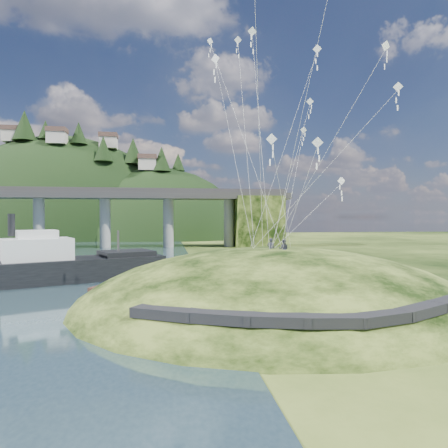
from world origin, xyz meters
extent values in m
plane|color=black|center=(0.00, 0.00, 0.00)|extent=(320.00, 320.00, 0.00)
ellipsoid|color=black|center=(8.00, 2.00, -1.50)|extent=(36.00, 32.00, 13.00)
cube|color=black|center=(-1.50, -8.00, 2.03)|extent=(4.32, 3.62, 0.71)
cube|color=black|center=(1.50, -9.65, 2.09)|extent=(4.10, 2.97, 0.61)
cube|color=black|center=(4.50, -10.65, 2.08)|extent=(3.85, 2.37, 0.62)
cube|color=black|center=(7.50, -11.10, 2.04)|extent=(3.62, 1.83, 0.66)
cube|color=black|center=(10.50, -10.90, 2.05)|extent=(3.82, 2.27, 0.68)
cube|color=black|center=(13.50, -9.95, 2.14)|extent=(4.11, 2.97, 0.71)
cube|color=black|center=(16.50, -8.40, 2.16)|extent=(4.26, 3.43, 0.66)
cylinder|color=gray|center=(-32.00, 70.00, 6.50)|extent=(2.60, 2.60, 13.00)
cylinder|color=gray|center=(-16.50, 70.00, 6.50)|extent=(2.60, 2.60, 13.00)
cylinder|color=gray|center=(-1.00, 70.00, 6.50)|extent=(2.60, 2.60, 13.00)
cylinder|color=gray|center=(14.50, 70.00, 6.50)|extent=(2.60, 2.60, 13.00)
cube|color=black|center=(22.00, 70.00, 6.50)|extent=(12.00, 11.00, 13.00)
ellipsoid|color=black|center=(-40.00, 126.00, -6.00)|extent=(96.00, 68.00, 88.00)
ellipsoid|color=black|center=(-5.00, 118.00, -10.00)|extent=(76.00, 56.00, 72.00)
cone|color=black|center=(-49.87, 114.63, 39.23)|extent=(8.01, 8.01, 10.54)
cone|color=black|center=(-42.87, 114.06, 37.88)|extent=(4.97, 4.97, 6.54)
cone|color=black|center=(-31.40, 112.04, 36.68)|extent=(5.83, 5.83, 7.67)
cone|color=black|center=(-22.45, 107.08, 30.58)|extent=(6.47, 6.47, 8.51)
cone|color=black|center=(-13.22, 113.99, 31.23)|extent=(7.13, 7.13, 9.38)
cone|color=black|center=(-3.12, 109.03, 27.87)|extent=(6.56, 6.56, 8.63)
cone|color=black|center=(2.77, 114.63, 27.68)|extent=(4.88, 4.88, 6.42)
cube|color=beige|center=(-55.00, 118.00, 35.99)|extent=(6.00, 5.00, 4.00)
cube|color=#51372E|center=(-55.00, 118.00, 38.69)|extent=(6.40, 5.40, 1.60)
cube|color=beige|center=(-38.00, 110.00, 34.28)|extent=(6.00, 5.00, 4.00)
cube|color=#51372E|center=(-38.00, 110.00, 36.98)|extent=(6.40, 5.40, 1.60)
cube|color=beige|center=(-22.00, 116.00, 34.18)|extent=(6.00, 5.00, 4.00)
cube|color=#51372E|center=(-22.00, 116.00, 36.88)|extent=(6.40, 5.40, 1.60)
cube|color=beige|center=(-8.00, 110.00, 25.88)|extent=(6.00, 5.00, 4.00)
cube|color=#51372E|center=(-8.00, 110.00, 28.58)|extent=(6.40, 5.40, 1.60)
cube|color=black|center=(-13.28, 17.85, 1.36)|extent=(23.55, 15.00, 2.72)
cube|color=silver|center=(-16.15, 16.59, 3.76)|extent=(8.54, 7.15, 2.92)
cube|color=silver|center=(-16.15, 16.59, 5.53)|extent=(5.09, 4.55, 1.25)
cube|color=black|center=(-6.59, 20.80, 3.03)|extent=(7.84, 7.31, 0.63)
cylinder|color=black|center=(-18.54, 15.54, 6.79)|extent=(0.73, 0.73, 2.51)
cylinder|color=#2D2B2B|center=(-7.55, 20.38, 4.39)|extent=(0.25, 0.25, 3.13)
cube|color=#331B14|center=(-2.38, 7.36, 0.45)|extent=(13.69, 7.65, 0.35)
cylinder|color=#331B14|center=(-7.87, 9.78, 0.20)|extent=(0.30, 0.30, 1.00)
cylinder|color=#331B14|center=(-5.13, 8.57, 0.20)|extent=(0.30, 0.30, 1.00)
cylinder|color=#331B14|center=(-2.38, 7.36, 0.20)|extent=(0.30, 0.30, 1.00)
cylinder|color=#331B14|center=(0.36, 6.16, 0.20)|extent=(0.30, 0.30, 1.00)
cylinder|color=#331B14|center=(3.10, 4.95, 0.20)|extent=(0.30, 0.30, 1.00)
imported|color=#242430|center=(7.39, 1.43, 5.85)|extent=(0.69, 0.51, 1.72)
imported|color=#242430|center=(8.31, 0.69, 5.79)|extent=(0.97, 0.88, 1.63)
cube|color=white|center=(15.59, -4.13, 17.33)|extent=(0.68, 0.29, 0.70)
cube|color=white|center=(15.59, -4.13, 16.83)|extent=(0.09, 0.03, 0.41)
cube|color=white|center=(15.59, -4.13, 16.32)|extent=(0.09, 0.03, 0.41)
cube|color=white|center=(15.59, -4.13, 15.82)|extent=(0.09, 0.03, 0.41)
cube|color=white|center=(6.13, 3.22, 24.15)|extent=(0.80, 0.24, 0.79)
cube|color=white|center=(6.13, 3.22, 23.58)|extent=(0.10, 0.05, 0.46)
cube|color=white|center=(6.13, 3.22, 23.01)|extent=(0.10, 0.05, 0.46)
cube|color=white|center=(6.13, 3.22, 22.45)|extent=(0.10, 0.05, 0.46)
cube|color=white|center=(9.74, -3.15, 13.23)|extent=(0.80, 0.36, 0.82)
cube|color=white|center=(9.74, -3.15, 12.64)|extent=(0.11, 0.03, 0.49)
cube|color=white|center=(9.74, -3.15, 12.04)|extent=(0.11, 0.03, 0.49)
cube|color=white|center=(9.74, -3.15, 11.45)|extent=(0.11, 0.03, 0.49)
cube|color=white|center=(5.66, -5.20, 12.98)|extent=(0.74, 0.25, 0.75)
cube|color=white|center=(5.66, -5.20, 12.45)|extent=(0.10, 0.03, 0.44)
cube|color=white|center=(5.66, -5.20, 11.91)|extent=(0.10, 0.03, 0.44)
cube|color=white|center=(5.66, -5.20, 11.38)|extent=(0.10, 0.03, 0.44)
cube|color=white|center=(2.93, 3.99, 21.85)|extent=(0.68, 0.60, 0.86)
cube|color=white|center=(2.93, 3.99, 21.23)|extent=(0.11, 0.07, 0.50)
cube|color=white|center=(2.93, 3.99, 20.62)|extent=(0.11, 0.07, 0.50)
cube|color=white|center=(2.93, 3.99, 20.00)|extent=(0.11, 0.07, 0.50)
cube|color=white|center=(16.56, 7.63, 11.42)|extent=(0.50, 0.76, 0.84)
cube|color=white|center=(16.56, 7.63, 10.80)|extent=(0.10, 0.09, 0.51)
cube|color=white|center=(16.56, 7.63, 10.18)|extent=(0.10, 0.09, 0.51)
cube|color=white|center=(16.56, 7.63, 9.57)|extent=(0.10, 0.09, 0.51)
cube|color=white|center=(12.59, 8.00, 16.66)|extent=(0.68, 0.21, 0.67)
cube|color=white|center=(12.59, 8.00, 16.18)|extent=(0.09, 0.04, 0.39)
cube|color=white|center=(12.59, 8.00, 15.69)|extent=(0.09, 0.04, 0.39)
cube|color=white|center=(12.59, 8.00, 15.21)|extent=(0.09, 0.04, 0.39)
cube|color=white|center=(11.61, 3.52, 18.26)|extent=(0.64, 0.22, 0.66)
cube|color=white|center=(11.61, 3.52, 17.79)|extent=(0.09, 0.02, 0.38)
cube|color=white|center=(11.61, 3.52, 17.32)|extent=(0.09, 0.02, 0.38)
cube|color=white|center=(11.61, 3.52, 16.85)|extent=(0.09, 0.02, 0.38)
cube|color=white|center=(15.24, -3.01, 20.79)|extent=(0.75, 0.25, 0.75)
cube|color=white|center=(15.24, -3.01, 20.25)|extent=(0.09, 0.07, 0.45)
cube|color=white|center=(15.24, -3.01, 19.70)|extent=(0.09, 0.07, 0.45)
cube|color=white|center=(15.24, -3.01, 19.16)|extent=(0.09, 0.07, 0.45)
cube|color=white|center=(12.62, 4.37, 23.47)|extent=(0.75, 0.38, 0.79)
cube|color=white|center=(12.62, 4.37, 22.90)|extent=(0.11, 0.04, 0.47)
cube|color=white|center=(12.62, 4.37, 22.32)|extent=(0.11, 0.04, 0.47)
cube|color=white|center=(12.62, 4.37, 21.75)|extent=(0.11, 0.04, 0.47)
cube|color=white|center=(3.31, 11.84, 26.85)|extent=(0.69, 0.36, 0.74)
cube|color=white|center=(3.31, 11.84, 26.32)|extent=(0.09, 0.08, 0.43)
cube|color=white|center=(3.31, 11.84, 25.79)|extent=(0.09, 0.08, 0.43)
cube|color=white|center=(3.31, 11.84, 25.26)|extent=(0.09, 0.08, 0.43)
cube|color=white|center=(5.24, 5.46, 24.32)|extent=(0.69, 0.22, 0.68)
cube|color=white|center=(5.24, 5.46, 23.83)|extent=(0.09, 0.02, 0.40)
cube|color=white|center=(5.24, 5.46, 23.33)|extent=(0.09, 0.02, 0.40)
cube|color=white|center=(5.24, 5.46, 22.84)|extent=(0.09, 0.02, 0.40)
camera|label=1|loc=(-1.43, -31.71, 7.67)|focal=32.00mm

